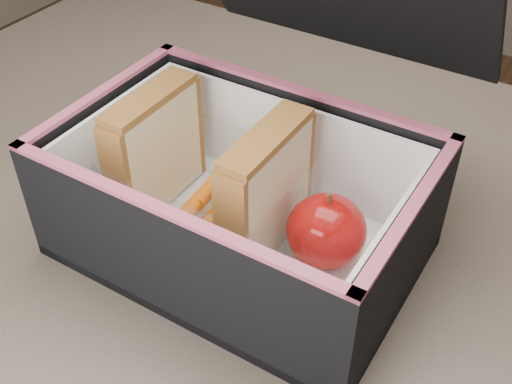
% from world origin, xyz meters
% --- Properties ---
extents(kitchen_table, '(1.20, 0.80, 0.75)m').
position_xyz_m(kitchen_table, '(0.00, 0.00, 0.66)').
color(kitchen_table, brown).
rests_on(kitchen_table, ground).
extents(lunch_bag, '(0.31, 0.32, 0.28)m').
position_xyz_m(lunch_bag, '(-0.06, -0.02, 0.82)').
color(lunch_bag, black).
rests_on(lunch_bag, kitchen_table).
extents(plastic_tub, '(0.17, 0.12, 0.07)m').
position_xyz_m(plastic_tub, '(-0.09, -0.02, 0.80)').
color(plastic_tub, white).
rests_on(plastic_tub, lunch_bag).
extents(sandwich_left, '(0.03, 0.10, 0.11)m').
position_xyz_m(sandwich_left, '(-0.15, -0.02, 0.82)').
color(sandwich_left, beige).
rests_on(sandwich_left, plastic_tub).
extents(sandwich_right, '(0.03, 0.11, 0.12)m').
position_xyz_m(sandwich_right, '(-0.03, -0.02, 0.83)').
color(sandwich_right, beige).
rests_on(sandwich_right, plastic_tub).
extents(carrot_sticks, '(0.04, 0.14, 0.03)m').
position_xyz_m(carrot_sticks, '(-0.10, -0.03, 0.78)').
color(carrot_sticks, '#D44800').
rests_on(carrot_sticks, plastic_tub).
extents(paper_napkin, '(0.08, 0.08, 0.01)m').
position_xyz_m(paper_napkin, '(0.03, -0.02, 0.77)').
color(paper_napkin, white).
rests_on(paper_napkin, lunch_bag).
extents(red_apple, '(0.09, 0.09, 0.07)m').
position_xyz_m(red_apple, '(0.02, -0.02, 0.80)').
color(red_apple, maroon).
rests_on(red_apple, paper_napkin).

